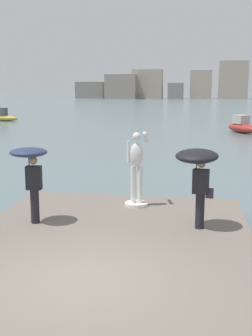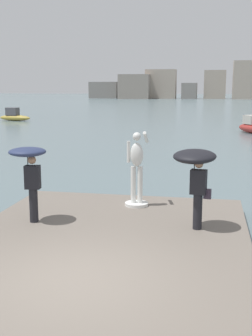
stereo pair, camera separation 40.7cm
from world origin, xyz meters
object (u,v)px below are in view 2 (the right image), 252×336
Objects in this scene: onlooker_right at (196,166)px; onlooker_left at (29,164)px; statue_white_figure at (137,172)px; boat_near at (14,116)px.

onlooker_left is at bearing -176.81° from onlooker_right.
statue_white_figure is 3.21m from onlooker_left.
onlooker_right reaches higher than boat_near.
onlooker_right is (4.16, 0.23, 0.05)m from onlooker_left.
statue_white_figure is at bearing -60.18° from boat_near.
onlooker_right is (1.74, -1.81, 0.56)m from statue_white_figure.
statue_white_figure is 1.13× the size of onlooker_left.
onlooker_left is 41.07m from boat_near.
onlooker_right is 0.48× the size of boat_near.
statue_white_figure reaches higher than onlooker_right.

